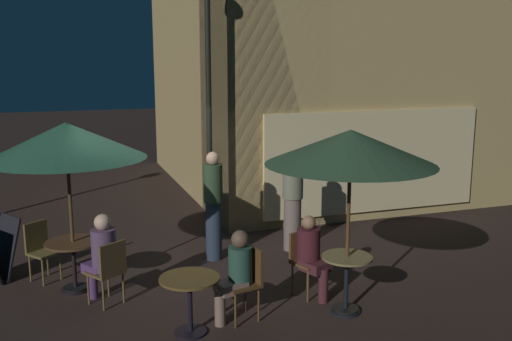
% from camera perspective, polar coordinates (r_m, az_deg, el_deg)
% --- Properties ---
extents(ground_plane, '(60.00, 60.00, 0.00)m').
position_cam_1_polar(ground_plane, '(9.52, -9.32, -9.73)').
color(ground_plane, '#30231F').
extents(cafe_building, '(6.94, 8.27, 7.66)m').
position_cam_1_polar(cafe_building, '(14.00, 2.70, 12.97)').
color(cafe_building, tan).
rests_on(cafe_building, ground).
extents(street_lamp_near_corner, '(0.32, 0.32, 4.72)m').
position_cam_1_polar(street_lamp_near_corner, '(10.19, -4.72, 10.14)').
color(street_lamp_near_corner, black).
rests_on(street_lamp_near_corner, ground).
extents(cafe_table_0, '(0.79, 0.79, 0.75)m').
position_cam_1_polar(cafe_table_0, '(8.87, -17.53, -7.81)').
color(cafe_table_0, black).
rests_on(cafe_table_0, ground).
extents(cafe_table_1, '(0.67, 0.67, 0.79)m').
position_cam_1_polar(cafe_table_1, '(7.88, 8.91, -9.96)').
color(cafe_table_1, black).
rests_on(cafe_table_1, ground).
extents(cafe_table_2, '(0.74, 0.74, 0.73)m').
position_cam_1_polar(cafe_table_2, '(7.27, -6.53, -11.84)').
color(cafe_table_2, black).
rests_on(cafe_table_2, ground).
extents(patio_umbrella_0, '(2.21, 2.21, 2.48)m').
position_cam_1_polar(patio_umbrella_0, '(8.50, -18.18, 2.75)').
color(patio_umbrella_0, black).
rests_on(patio_umbrella_0, ground).
extents(patio_umbrella_1, '(2.20, 2.20, 2.47)m').
position_cam_1_polar(patio_umbrella_1, '(7.45, 9.29, 2.21)').
color(patio_umbrella_1, black).
rests_on(patio_umbrella_1, ground).
extents(cafe_chair_0, '(0.58, 0.58, 0.92)m').
position_cam_1_polar(cafe_chair_0, '(8.24, -14.28, -9.23)').
color(cafe_chair_0, brown).
rests_on(cafe_chair_0, ground).
extents(cafe_chair_1, '(0.55, 0.55, 0.90)m').
position_cam_1_polar(cafe_chair_1, '(9.47, -20.49, -6.98)').
color(cafe_chair_1, brown).
rests_on(cafe_chair_1, ground).
extents(cafe_chair_2, '(0.51, 0.51, 0.92)m').
position_cam_1_polar(cafe_chair_2, '(8.38, 4.75, -8.43)').
color(cafe_chair_2, brown).
rests_on(cafe_chair_2, ground).
extents(cafe_chair_3, '(0.51, 0.51, 0.96)m').
position_cam_1_polar(cafe_chair_3, '(7.61, -0.93, -10.36)').
color(cafe_chair_3, '#56361C').
rests_on(cafe_chair_3, ground).
extents(patron_seated_0, '(0.48, 0.53, 1.28)m').
position_cam_1_polar(patron_seated_0, '(8.29, -14.95, -7.84)').
color(patron_seated_0, '#573568').
rests_on(patron_seated_0, ground).
extents(patron_seated_1, '(0.44, 0.52, 1.19)m').
position_cam_1_polar(patron_seated_1, '(8.25, 5.47, -7.97)').
color(patron_seated_1, '#492126').
rests_on(patron_seated_1, ground).
extents(patron_seated_2, '(0.52, 0.38, 1.21)m').
position_cam_1_polar(patron_seated_2, '(7.49, -1.96, -9.81)').
color(patron_seated_2, '#836859').
rests_on(patron_seated_2, ground).
extents(patron_standing_3, '(0.36, 0.36, 1.77)m').
position_cam_1_polar(patron_standing_3, '(10.16, 3.63, -3.00)').
color(patron_standing_3, '#78665D').
rests_on(patron_standing_3, ground).
extents(patron_standing_4, '(0.32, 0.32, 1.84)m').
position_cam_1_polar(patron_standing_4, '(9.68, -4.22, -3.41)').
color(patron_standing_4, '#293646').
rests_on(patron_standing_4, ground).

